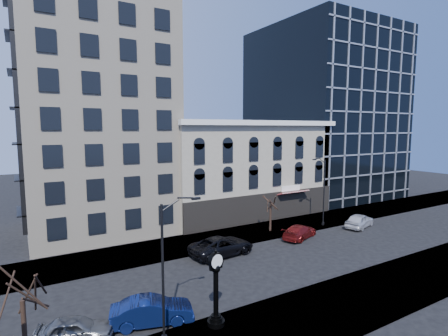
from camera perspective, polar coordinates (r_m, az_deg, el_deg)
ground at (r=29.07m, az=0.65°, el=-16.91°), size 160.00×160.00×0.00m
sidewalk_far at (r=35.67m, az=-6.19°, el=-12.33°), size 160.00×6.00×0.12m
sidewalk_near at (r=23.30m, az=11.84°, el=-23.18°), size 160.00×6.00×0.12m
cream_tower at (r=43.09m, az=-20.64°, el=16.49°), size 15.90×15.40×42.50m
victorian_row at (r=46.86m, az=3.11°, el=-0.31°), size 22.60×11.19×12.50m
glass_office at (r=63.40m, az=15.92°, el=8.47°), size 20.00×20.15×28.00m
street_clock at (r=21.40m, az=-1.34°, el=-19.46°), size 1.03×1.03×4.56m
street_lamp_near at (r=18.85m, az=-8.35°, el=-10.22°), size 2.07×0.41×7.98m
street_lamp_far at (r=41.96m, az=15.61°, el=-0.89°), size 2.13×0.46×8.22m
bare_tree_near at (r=17.52m, az=-30.24°, el=-15.49°), size 3.95×3.95×6.78m
bare_tree_far at (r=39.31m, az=7.63°, el=-5.01°), size 2.80×2.80×4.81m
car_near_a at (r=22.39m, az=-23.13°, el=-23.07°), size 4.33×2.81×1.37m
car_near_b at (r=22.71m, az=-11.66°, el=-21.90°), size 5.11×2.98×1.59m
car_far_a at (r=32.67m, az=-0.37°, el=-12.60°), size 6.42×3.43×1.71m
car_far_b at (r=38.22m, az=12.22°, el=-10.11°), size 5.36×3.69×1.44m
car_far_c at (r=44.20m, az=21.22°, el=-8.00°), size 5.17×3.28×1.64m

